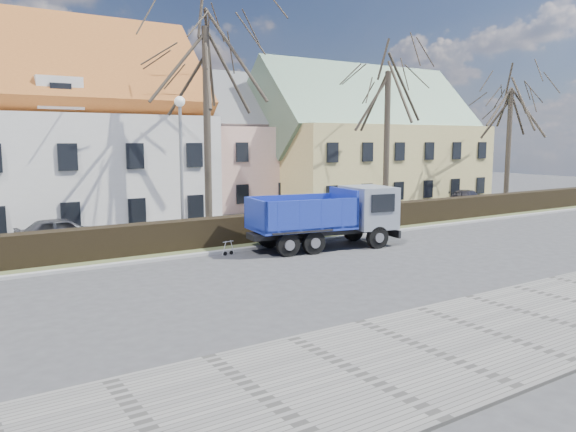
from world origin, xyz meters
TOP-DOWN VIEW (x-y plane):
  - ground at (0.00, 0.00)m, footprint 120.00×120.00m
  - sidewalk_near at (0.00, -8.50)m, footprint 80.00×5.00m
  - curb_far at (0.00, 4.60)m, footprint 80.00×0.30m
  - grass_strip at (0.00, 6.20)m, footprint 80.00×3.00m
  - hedge at (0.00, 6.00)m, footprint 60.00×0.90m
  - building_pink at (4.00, 20.00)m, footprint 10.80×8.80m
  - building_yellow at (16.00, 17.00)m, footprint 18.80×10.80m
  - tree_1 at (-2.00, 8.50)m, footprint 9.20×9.20m
  - tree_2 at (10.00, 8.50)m, footprint 8.00×8.00m
  - tree_3 at (22.00, 8.50)m, footprint 7.60×7.60m
  - dump_truck at (0.96, 3.13)m, footprint 7.43×3.72m
  - streetlight at (-4.03, 7.00)m, footprint 0.54×0.54m
  - cart_frame at (-3.42, 4.02)m, footprint 0.80×0.53m
  - parked_car_a at (-8.76, 9.85)m, footprint 4.18×1.81m
  - parked_car_b at (20.32, 10.70)m, footprint 4.49×3.15m

SIDE VIEW (x-z plane):
  - ground at x=0.00m, z-range 0.00..0.00m
  - sidewalk_near at x=0.00m, z-range 0.00..0.08m
  - grass_strip at x=0.00m, z-range 0.00..0.10m
  - curb_far at x=0.00m, z-range 0.00..0.12m
  - cart_frame at x=-3.42m, z-range 0.00..0.68m
  - parked_car_b at x=20.32m, z-range 0.00..1.21m
  - hedge at x=0.00m, z-range 0.00..1.30m
  - parked_car_a at x=-8.76m, z-range 0.00..1.40m
  - dump_truck at x=0.96m, z-range 0.00..2.84m
  - streetlight at x=-4.03m, z-range 0.00..6.95m
  - building_pink at x=4.00m, z-range 0.00..8.00m
  - building_yellow at x=16.00m, z-range 0.00..8.50m
  - tree_3 at x=22.00m, z-range 0.00..10.45m
  - tree_2 at x=10.00m, z-range 0.00..11.00m
  - tree_1 at x=-2.00m, z-range 0.00..12.65m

